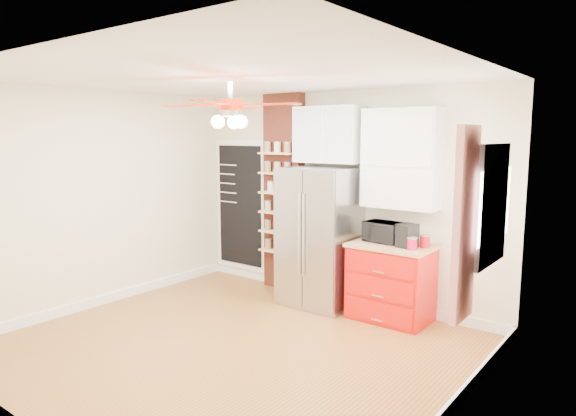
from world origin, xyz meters
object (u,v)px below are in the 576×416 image
Objects in this scene: fridge at (320,237)px; pantry_jar_oats at (271,187)px; ceiling_fan at (231,106)px; toaster_oven at (383,232)px; coffee_maker at (407,236)px; canister_left at (412,244)px; red_cabinet at (391,282)px.

fridge is 1.09m from pantry_jar_oats.
ceiling_fan reaches higher than fridge.
coffee_maker reaches higher than toaster_oven.
fridge is 13.11× the size of pantry_jar_oats.
canister_left is at bearing 51.42° from ceiling_fan.
fridge reaches higher than canister_left.
ceiling_fan reaches higher than red_cabinet.
ceiling_fan reaches higher than coffee_maker.
coffee_maker is 2.08× the size of canister_left.
canister_left is at bearing -4.12° from fridge.
red_cabinet is 0.59m from toaster_oven.
pantry_jar_oats is (-1.89, 0.10, 0.99)m from red_cabinet.
red_cabinet is 2.17× the size of toaster_oven.
ceiling_fan reaches higher than pantry_jar_oats.
canister_left is (0.44, -0.19, -0.06)m from toaster_oven.
pantry_jar_oats reaches higher than coffee_maker.
ceiling_fan is 2.42m from coffee_maker.
coffee_maker is (1.13, 1.63, -1.39)m from ceiling_fan.
red_cabinet is 0.67× the size of ceiling_fan.
ceiling_fan is at bearing -111.85° from coffee_maker.
ceiling_fan is at bearing -61.42° from pantry_jar_oats.
coffee_maker is at bearing -14.21° from red_cabinet.
red_cabinet is 2.14m from pantry_jar_oats.
fridge is 1.06m from red_cabinet.
toaster_oven is at bearing 65.60° from ceiling_fan.
fridge is at bearing -167.26° from coffee_maker.
fridge reaches higher than coffee_maker.
pantry_jar_oats reaches higher than canister_left.
red_cabinet is 7.39× the size of canister_left.
toaster_oven is at bearing 157.10° from canister_left.
canister_left is (0.31, -0.14, 0.51)m from red_cabinet.
pantry_jar_oats is at bearing 173.66° from canister_left.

